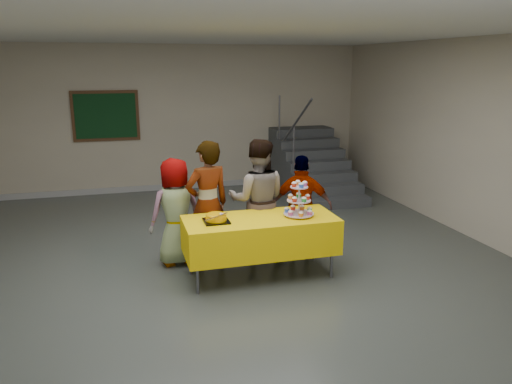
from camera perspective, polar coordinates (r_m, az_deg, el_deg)
The scene contains 10 objects.
room_shell at distance 5.64m, azimuth -3.66°, elevation 9.59°, with size 10.00×10.04×3.02m.
bake_table at distance 6.20m, azimuth 0.50°, elevation -4.87°, with size 1.88×0.78×0.77m.
cupcake_stand at distance 6.19m, azimuth 4.93°, elevation -1.20°, with size 0.38×0.38×0.44m.
bear_cake at distance 5.98m, azimuth -4.57°, elevation -2.87°, with size 0.32×0.36×0.12m.
schoolchild_a at distance 6.66m, azimuth -9.15°, elevation -2.24°, with size 0.70×0.46×1.43m, color slate.
schoolchild_b at distance 6.49m, azimuth -5.55°, elevation -1.44°, with size 0.61×0.40×1.67m, color slate.
schoolchild_c at distance 6.72m, azimuth 0.20°, elevation -0.91°, with size 0.80×0.63×1.65m, color slate.
schoolchild_d at distance 6.87m, azimuth 5.25°, elevation -1.64°, with size 0.83×0.35×1.42m, color slate.
staircase at distance 10.57m, azimuth 6.17°, elevation 2.79°, with size 1.30×2.40×2.04m.
noticeboard at distance 10.50m, azimuth -16.80°, elevation 8.32°, with size 1.30×0.05×1.00m.
Camera 1 is at (-1.17, -5.48, 2.60)m, focal length 35.00 mm.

